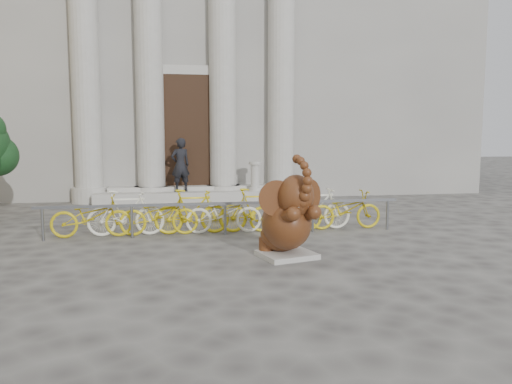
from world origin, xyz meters
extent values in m
plane|color=#474442|center=(0.00, 0.00, 0.00)|extent=(80.00, 80.00, 0.00)
cube|color=gray|center=(0.00, 15.00, 6.00)|extent=(22.00, 10.00, 12.00)
cube|color=black|center=(0.00, 9.92, 2.30)|extent=(2.40, 0.16, 4.00)
cylinder|color=#A8A59E|center=(-3.20, 9.80, 4.00)|extent=(0.90, 0.90, 8.00)
cylinder|color=#A8A59E|center=(-1.20, 9.80, 4.00)|extent=(0.90, 0.90, 8.00)
cylinder|color=#A8A59E|center=(1.20, 9.80, 4.00)|extent=(0.90, 0.90, 8.00)
cylinder|color=#A8A59E|center=(3.20, 9.80, 4.00)|extent=(0.90, 0.90, 8.00)
cube|color=#A8A59E|center=(0.00, 9.40, 0.18)|extent=(6.00, 1.20, 0.36)
cube|color=#A8A59E|center=(1.45, 1.44, 0.05)|extent=(1.11, 1.05, 0.09)
ellipsoid|color=black|center=(1.40, 1.64, 0.37)|extent=(0.95, 0.92, 0.59)
ellipsoid|color=black|center=(1.45, 1.46, 0.63)|extent=(1.15, 1.31, 0.96)
cylinder|color=black|center=(1.12, 1.69, 0.21)|extent=(0.34, 0.34, 0.24)
cylinder|color=black|center=(1.61, 1.82, 0.21)|extent=(0.34, 0.34, 0.24)
cylinder|color=black|center=(1.35, 1.05, 0.81)|extent=(0.36, 0.59, 0.37)
cylinder|color=black|center=(1.74, 1.16, 0.81)|extent=(0.36, 0.59, 0.37)
ellipsoid|color=black|center=(1.53, 1.14, 1.15)|extent=(0.76, 0.74, 0.74)
cylinder|color=black|center=(1.20, 1.16, 1.11)|extent=(0.63, 0.07, 0.63)
cylinder|color=black|center=(1.81, 1.33, 1.11)|extent=(0.55, 0.38, 0.63)
cone|color=beige|center=(1.48, 0.93, 1.00)|extent=(0.16, 0.22, 0.10)
cone|color=beige|center=(1.69, 0.99, 1.00)|extent=(0.07, 0.21, 0.10)
cube|color=slate|center=(0.58, 3.66, 0.70)|extent=(8.00, 0.06, 0.06)
cylinder|color=slate|center=(-3.22, 3.66, 0.35)|extent=(0.06, 0.06, 0.70)
cylinder|color=slate|center=(-1.42, 3.66, 0.35)|extent=(0.06, 0.06, 0.70)
cylinder|color=slate|center=(0.58, 3.66, 0.35)|extent=(0.06, 0.06, 0.70)
cylinder|color=slate|center=(2.58, 3.66, 0.35)|extent=(0.06, 0.06, 0.70)
cylinder|color=slate|center=(4.38, 3.66, 0.35)|extent=(0.06, 0.06, 0.70)
imported|color=gold|center=(-2.28, 3.91, 0.50)|extent=(1.70, 0.50, 1.00)
imported|color=white|center=(-1.56, 3.91, 0.50)|extent=(1.66, 0.47, 1.00)
imported|color=gold|center=(-0.85, 3.91, 0.50)|extent=(1.70, 0.50, 1.00)
imported|color=gold|center=(-0.13, 3.91, 0.50)|extent=(1.66, 0.47, 1.00)
imported|color=white|center=(0.58, 3.91, 0.50)|extent=(1.70, 0.50, 1.00)
imported|color=gold|center=(1.30, 3.91, 0.50)|extent=(1.66, 0.47, 1.00)
imported|color=gold|center=(2.01, 3.91, 0.50)|extent=(1.70, 0.50, 1.00)
imported|color=white|center=(2.73, 3.91, 0.50)|extent=(1.66, 0.47, 1.00)
imported|color=gold|center=(3.44, 3.91, 0.50)|extent=(1.70, 0.50, 1.00)
imported|color=black|center=(-0.26, 9.26, 1.23)|extent=(0.74, 0.61, 1.74)
cylinder|color=#A8A59E|center=(2.18, 9.10, 0.42)|extent=(0.40, 0.40, 0.12)
cylinder|color=#A8A59E|center=(2.18, 9.10, 0.81)|extent=(0.28, 0.28, 0.89)
cylinder|color=#A8A59E|center=(2.18, 9.10, 1.28)|extent=(0.40, 0.40, 0.10)
camera|label=1|loc=(-0.60, -7.13, 2.18)|focal=35.00mm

